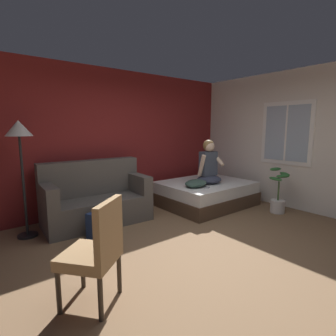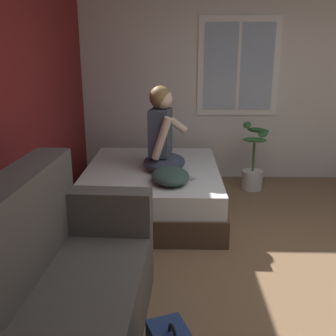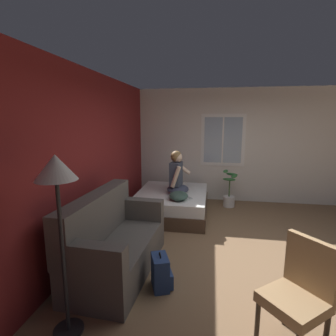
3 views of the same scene
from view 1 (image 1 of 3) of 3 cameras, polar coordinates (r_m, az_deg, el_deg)
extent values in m
plane|color=brown|center=(3.59, 6.92, -17.71)|extent=(40.00, 40.00, 0.00)
cube|color=maroon|center=(5.29, -12.52, 5.91)|extent=(10.57, 0.16, 2.70)
cube|color=silver|center=(5.63, 28.32, 5.24)|extent=(0.16, 6.26, 2.70)
cube|color=white|center=(5.72, 24.36, 6.90)|extent=(0.02, 1.04, 1.24)
cube|color=#9EB2C6|center=(5.71, 24.29, 6.90)|extent=(0.01, 0.88, 1.08)
cube|color=white|center=(5.71, 24.29, 6.90)|extent=(0.01, 0.04, 1.08)
cube|color=#4C3828|center=(5.58, 8.08, -6.54)|extent=(1.81, 1.46, 0.26)
cube|color=white|center=(5.52, 8.13, -4.14)|extent=(1.76, 1.42, 0.22)
cube|color=#514C47|center=(4.61, -15.01, -8.91)|extent=(1.74, 0.89, 0.44)
cube|color=#514C47|center=(4.76, -16.53, -1.96)|extent=(1.71, 0.33, 0.60)
cube|color=#514C47|center=(4.32, -24.75, -5.39)|extent=(0.22, 0.81, 0.32)
cube|color=#514C47|center=(4.81, -6.68, -3.23)|extent=(0.22, 0.81, 0.32)
cylinder|color=#382D23|center=(2.94, -18.08, -20.09)|extent=(0.04, 0.04, 0.40)
cylinder|color=#382D23|center=(2.66, -22.72, -23.68)|extent=(0.04, 0.04, 0.40)
cylinder|color=#382D23|center=(2.78, -10.58, -21.58)|extent=(0.04, 0.04, 0.40)
cylinder|color=#382D23|center=(2.48, -14.48, -25.82)|extent=(0.04, 0.04, 0.40)
cube|color=#9E7A51|center=(2.58, -16.72, -17.98)|extent=(0.65, 0.65, 0.10)
cube|color=#9E7A51|center=(2.38, -12.72, -12.56)|extent=(0.39, 0.34, 0.48)
ellipsoid|color=#383D51|center=(5.36, 8.92, -2.46)|extent=(0.58, 0.51, 0.16)
cube|color=#3F4756|center=(5.34, 8.74, 0.98)|extent=(0.36, 0.25, 0.48)
cylinder|color=beige|center=(5.18, 7.34, 0.55)|extent=(0.11, 0.22, 0.44)
cylinder|color=beige|center=(5.37, 10.72, 2.05)|extent=(0.13, 0.38, 0.29)
sphere|color=beige|center=(5.29, 8.96, 4.66)|extent=(0.21, 0.21, 0.21)
ellipsoid|color=olive|center=(5.30, 8.83, 4.84)|extent=(0.26, 0.25, 0.23)
cube|color=navy|center=(4.00, -14.99, -11.98)|extent=(0.34, 0.28, 0.40)
cube|color=navy|center=(3.95, -13.73, -13.57)|extent=(0.24, 0.13, 0.18)
torus|color=black|center=(3.93, -15.11, -9.05)|extent=(0.09, 0.05, 0.09)
ellipsoid|color=#385147|center=(5.01, 6.07, -3.33)|extent=(0.53, 0.43, 0.14)
cube|color=#B7B7BC|center=(4.98, 8.63, -4.22)|extent=(0.16, 0.14, 0.01)
cylinder|color=black|center=(4.52, -28.20, -12.78)|extent=(0.28, 0.28, 0.03)
cylinder|color=black|center=(4.32, -28.91, -3.57)|extent=(0.04, 0.04, 1.45)
cone|color=silver|center=(4.24, -29.76, 7.55)|extent=(0.36, 0.36, 0.22)
cylinder|color=silver|center=(5.43, 22.73, -7.70)|extent=(0.26, 0.26, 0.24)
cylinder|color=#426033|center=(5.35, 22.92, -4.62)|extent=(0.03, 0.03, 0.36)
ellipsoid|color=#2D6B33|center=(5.23, 22.35, -2.20)|extent=(0.15, 0.29, 0.06)
ellipsoid|color=#2D6B33|center=(5.35, 24.06, -1.20)|extent=(0.22, 0.29, 0.06)
ellipsoid|color=#2D6B33|center=(5.34, 22.34, -0.23)|extent=(0.29, 0.15, 0.06)
ellipsoid|color=#2D6B33|center=(5.22, 23.76, -1.64)|extent=(0.30, 0.21, 0.06)
camera|label=2|loc=(3.45, -40.90, 8.67)|focal=42.00mm
camera|label=3|loc=(3.21, -64.11, 10.97)|focal=28.00mm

